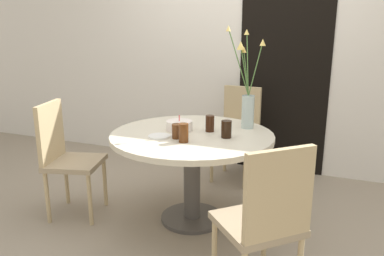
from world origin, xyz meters
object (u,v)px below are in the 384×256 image
(chair_far_back, at_px, (65,153))
(flower_vase, at_px, (247,98))
(chair_left_flank, at_px, (238,127))
(drink_glass_0, at_px, (177,131))
(drink_glass_2, at_px, (226,129))
(side_plate, at_px, (159,136))
(drink_glass_3, at_px, (184,133))
(birthday_cake, at_px, (179,126))
(drink_glass_1, at_px, (210,123))
(chair_near_front, at_px, (266,217))

(chair_far_back, xyz_separation_m, flower_vase, (1.31, 0.59, 0.43))
(chair_left_flank, height_order, flower_vase, flower_vase)
(drink_glass_0, relative_size, drink_glass_2, 0.83)
(side_plate, xyz_separation_m, drink_glass_3, (0.22, -0.06, 0.06))
(birthday_cake, distance_m, drink_glass_1, 0.24)
(chair_far_back, height_order, drink_glass_2, chair_far_back)
(side_plate, relative_size, drink_glass_0, 1.55)
(birthday_cake, bearing_deg, side_plate, -105.35)
(chair_far_back, relative_size, drink_glass_2, 7.33)
(chair_near_front, distance_m, drink_glass_0, 0.97)
(drink_glass_1, relative_size, drink_glass_3, 0.95)
(chair_left_flank, bearing_deg, side_plate, -97.87)
(chair_left_flank, distance_m, drink_glass_2, 1.07)
(flower_vase, xyz_separation_m, drink_glass_2, (-0.06, -0.33, -0.18))
(flower_vase, height_order, drink_glass_2, flower_vase)
(flower_vase, height_order, drink_glass_3, flower_vase)
(side_plate, distance_m, drink_glass_2, 0.49)
(flower_vase, distance_m, drink_glass_1, 0.36)
(drink_glass_3, bearing_deg, drink_glass_2, 42.04)
(chair_far_back, height_order, side_plate, chair_far_back)
(side_plate, height_order, drink_glass_2, drink_glass_2)
(drink_glass_2, bearing_deg, drink_glass_1, 145.08)
(drink_glass_1, bearing_deg, birthday_cake, -166.39)
(birthday_cake, xyz_separation_m, drink_glass_1, (0.23, 0.06, 0.02))
(birthday_cake, distance_m, drink_glass_0, 0.22)
(chair_left_flank, bearing_deg, chair_near_front, -65.47)
(side_plate, bearing_deg, drink_glass_1, 43.68)
(chair_left_flank, distance_m, drink_glass_3, 1.27)
(drink_glass_0, xyz_separation_m, drink_glass_3, (0.08, -0.07, 0.01))
(birthday_cake, height_order, drink_glass_1, drink_glass_1)
(birthday_cake, distance_m, drink_glass_2, 0.40)
(drink_glass_0, distance_m, drink_glass_2, 0.35)
(chair_far_back, height_order, drink_glass_3, chair_far_back)
(chair_far_back, height_order, chair_near_front, same)
(flower_vase, relative_size, drink_glass_0, 7.48)
(side_plate, distance_m, drink_glass_3, 0.23)
(birthday_cake, xyz_separation_m, drink_glass_0, (0.08, -0.21, 0.01))
(drink_glass_0, bearing_deg, chair_far_back, -173.20)
(birthday_cake, relative_size, drink_glass_0, 1.93)
(chair_left_flank, relative_size, birthday_cake, 4.57)
(drink_glass_2, xyz_separation_m, drink_glass_3, (-0.24, -0.22, 0.00))
(chair_left_flank, xyz_separation_m, chair_far_back, (-1.06, -1.28, 0.00))
(drink_glass_3, bearing_deg, flower_vase, 61.06)
(chair_far_back, distance_m, drink_glass_3, 1.04)
(chair_left_flank, xyz_separation_m, drink_glass_3, (-0.05, -1.24, 0.26))
(flower_vase, bearing_deg, drink_glass_2, -100.81)
(chair_near_front, height_order, drink_glass_3, chair_near_front)
(side_plate, xyz_separation_m, drink_glass_0, (0.14, 0.01, 0.05))
(chair_near_front, height_order, drink_glass_0, chair_near_front)
(chair_near_front, relative_size, drink_glass_1, 7.37)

